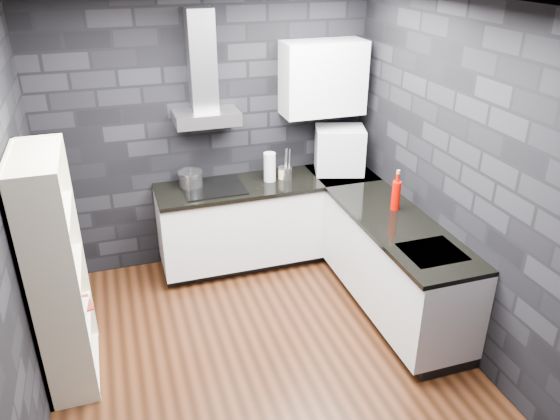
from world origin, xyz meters
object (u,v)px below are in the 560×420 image
pot (191,179)px  red_bottle (396,196)px  glass_vase (270,167)px  storage_jar (283,173)px  bookshelf (57,273)px  fruit_bowl (55,277)px  appliance_garage (339,151)px  utensil_crock (287,173)px

pot → red_bottle: size_ratio=0.85×
glass_vase → storage_jar: glass_vase is taller
bookshelf → fruit_bowl: bearing=-105.3°
glass_vase → red_bottle: 1.29m
bookshelf → fruit_bowl: (0.00, -0.11, 0.04)m
appliance_garage → utensil_crock: bearing=-160.0°
appliance_garage → red_bottle: size_ratio=1.82×
glass_vase → appliance_garage: 0.75m
red_bottle → storage_jar: bearing=126.5°
storage_jar → appliance_garage: size_ratio=0.22×
glass_vase → red_bottle: glass_vase is taller
bookshelf → pot: bearing=31.1°
utensil_crock → bookshelf: (-2.12, -1.14, -0.06)m
storage_jar → fruit_bowl: 2.44m
pot → utensil_crock: size_ratio=1.81×
utensil_crock → bookshelf: bookshelf is taller
red_bottle → bookshelf: bearing=-176.2°
fruit_bowl → glass_vase: bearing=33.1°
pot → bookshelf: bookshelf is taller
appliance_garage → bookshelf: size_ratio=0.27×
utensil_crock → appliance_garage: 0.59m
storage_jar → fruit_bowl: size_ratio=0.46×
pot → bookshelf: (-1.17, -1.23, -0.08)m
bookshelf → red_bottle: bearing=-11.5°
appliance_garage → glass_vase: bearing=-161.7°
glass_vase → utensil_crock: size_ratio=2.31×
red_bottle → utensil_crock: bearing=125.8°
pot → red_bottle: red_bottle is taller
red_bottle → bookshelf: 2.81m
pot → fruit_bowl: size_ratio=0.97×
utensil_crock → bookshelf: 2.40m
utensil_crock → storage_jar: bearing=143.2°
utensil_crock → red_bottle: size_ratio=0.47×
appliance_garage → red_bottle: 0.99m
appliance_garage → bookshelf: bookshelf is taller
red_bottle → bookshelf: (-2.80, -0.19, -0.13)m
utensil_crock → red_bottle: 1.17m
storage_jar → bookshelf: (-2.08, -1.16, -0.05)m
appliance_garage → red_bottle: appliance_garage is taller
fruit_bowl → pot: bearing=48.9°
pot → appliance_garage: bearing=-2.6°
storage_jar → pot: bearing=175.7°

